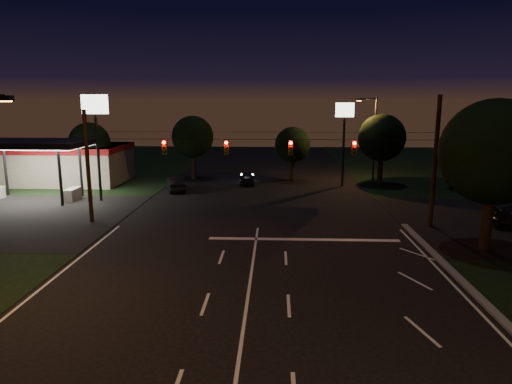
# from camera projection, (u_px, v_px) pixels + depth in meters

# --- Properties ---
(ground) EXTENTS (140.00, 140.00, 0.00)m
(ground) POSITION_uv_depth(u_px,v_px,m) (243.00, 327.00, 17.62)
(ground) COLOR black
(ground) RESTS_ON ground
(stop_bar) EXTENTS (12.00, 0.50, 0.01)m
(stop_bar) POSITION_uv_depth(u_px,v_px,m) (304.00, 239.00, 28.75)
(stop_bar) COLOR silver
(stop_bar) RESTS_ON ground
(utility_pole_right) EXTENTS (0.30, 0.30, 9.00)m
(utility_pole_right) POSITION_uv_depth(u_px,v_px,m) (430.00, 226.00, 31.80)
(utility_pole_right) COLOR black
(utility_pole_right) RESTS_ON ground
(utility_pole_left) EXTENTS (0.28, 0.28, 8.00)m
(utility_pole_left) POSITION_uv_depth(u_px,v_px,m) (92.00, 222.00, 32.82)
(utility_pole_left) COLOR black
(utility_pole_left) RESTS_ON ground
(signal_span) EXTENTS (24.00, 0.40, 1.56)m
(signal_span) POSITION_uv_depth(u_px,v_px,m) (258.00, 147.00, 31.19)
(signal_span) COLOR black
(signal_span) RESTS_ON ground
(gas_station) EXTENTS (14.20, 16.10, 5.25)m
(gas_station) POSITION_uv_depth(u_px,v_px,m) (56.00, 161.00, 47.84)
(gas_station) COLOR gray
(gas_station) RESTS_ON ground
(pole_sign_left_near) EXTENTS (2.20, 0.30, 9.10)m
(pole_sign_left_near) POSITION_uv_depth(u_px,v_px,m) (96.00, 120.00, 38.38)
(pole_sign_left_near) COLOR black
(pole_sign_left_near) RESTS_ON ground
(pole_sign_right) EXTENTS (1.80, 0.30, 8.40)m
(pole_sign_right) POSITION_uv_depth(u_px,v_px,m) (344.00, 125.00, 45.43)
(pole_sign_right) COLOR black
(pole_sign_right) RESTS_ON ground
(street_light_right_far) EXTENTS (2.20, 0.35, 9.00)m
(street_light_right_far) POSITION_uv_depth(u_px,v_px,m) (372.00, 133.00, 47.45)
(street_light_right_far) COLOR black
(street_light_right_far) RESTS_ON ground
(tree_right_near) EXTENTS (6.00, 6.00, 8.76)m
(tree_right_near) POSITION_uv_depth(u_px,v_px,m) (493.00, 153.00, 25.88)
(tree_right_near) COLOR black
(tree_right_near) RESTS_ON ground
(tree_far_a) EXTENTS (4.20, 4.20, 6.42)m
(tree_far_a) POSITION_uv_depth(u_px,v_px,m) (90.00, 143.00, 47.04)
(tree_far_a) COLOR black
(tree_far_a) RESTS_ON ground
(tree_far_b) EXTENTS (4.60, 4.60, 6.98)m
(tree_far_b) POSITION_uv_depth(u_px,v_px,m) (193.00, 137.00, 50.47)
(tree_far_b) COLOR black
(tree_far_b) RESTS_ON ground
(tree_far_c) EXTENTS (3.80, 3.80, 5.86)m
(tree_far_c) POSITION_uv_depth(u_px,v_px,m) (293.00, 145.00, 49.14)
(tree_far_c) COLOR black
(tree_far_c) RESTS_ON ground
(tree_far_d) EXTENTS (4.80, 4.80, 7.30)m
(tree_far_d) POSITION_uv_depth(u_px,v_px,m) (382.00, 138.00, 46.65)
(tree_far_d) COLOR black
(tree_far_d) RESTS_ON ground
(tree_far_e) EXTENTS (4.00, 4.00, 6.18)m
(tree_far_e) POSITION_uv_depth(u_px,v_px,m) (469.00, 147.00, 44.46)
(tree_far_e) COLOR black
(tree_far_e) RESTS_ON ground
(car_oncoming_a) EXTENTS (1.73, 3.80, 1.26)m
(car_oncoming_a) POSITION_uv_depth(u_px,v_px,m) (247.00, 178.00, 47.64)
(car_oncoming_a) COLOR black
(car_oncoming_a) RESTS_ON ground
(car_oncoming_b) EXTENTS (2.82, 4.54, 1.41)m
(car_oncoming_b) POSITION_uv_depth(u_px,v_px,m) (176.00, 184.00, 44.18)
(car_oncoming_b) COLOR black
(car_oncoming_b) RESTS_ON ground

